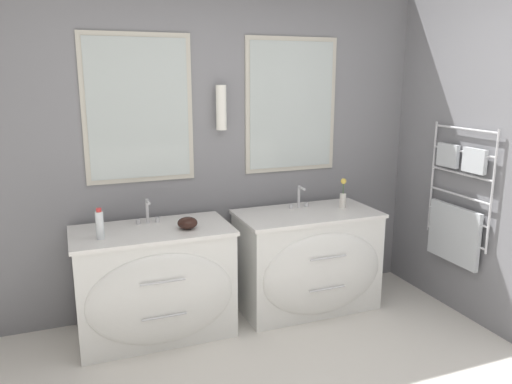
% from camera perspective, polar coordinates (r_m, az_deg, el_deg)
% --- Properties ---
extents(wall_back, '(5.02, 0.16, 2.60)m').
position_cam_1_polar(wall_back, '(3.96, -4.45, 5.37)').
color(wall_back, slate).
rests_on(wall_back, ground_plane).
extents(wall_right, '(0.13, 3.66, 2.60)m').
position_cam_1_polar(wall_right, '(4.02, 24.74, 3.96)').
color(wall_right, slate).
rests_on(wall_right, ground_plane).
extents(vanity_left, '(1.11, 0.66, 0.80)m').
position_cam_1_polar(vanity_left, '(3.69, -11.45, -10.19)').
color(vanity_left, white).
rests_on(vanity_left, ground_plane).
extents(vanity_right, '(1.11, 0.66, 0.80)m').
position_cam_1_polar(vanity_right, '(4.05, 6.01, -7.83)').
color(vanity_right, white).
rests_on(vanity_right, ground_plane).
extents(faucet_left, '(0.17, 0.12, 0.18)m').
position_cam_1_polar(faucet_left, '(3.71, -12.28, -2.24)').
color(faucet_left, silver).
rests_on(faucet_left, vanity_left).
extents(faucet_right, '(0.17, 0.12, 0.18)m').
position_cam_1_polar(faucet_right, '(4.07, 4.99, -0.62)').
color(faucet_right, silver).
rests_on(faucet_right, vanity_right).
extents(toiletry_bottle, '(0.05, 0.05, 0.21)m').
position_cam_1_polar(toiletry_bottle, '(3.44, -17.42, -3.58)').
color(toiletry_bottle, silver).
rests_on(toiletry_bottle, vanity_left).
extents(amenity_bowl, '(0.14, 0.14, 0.08)m').
position_cam_1_polar(amenity_bowl, '(3.54, -7.84, -3.53)').
color(amenity_bowl, black).
rests_on(amenity_bowl, vanity_left).
extents(flower_vase, '(0.05, 0.05, 0.24)m').
position_cam_1_polar(flower_vase, '(4.11, 9.91, -0.44)').
color(flower_vase, silver).
rests_on(flower_vase, vanity_right).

